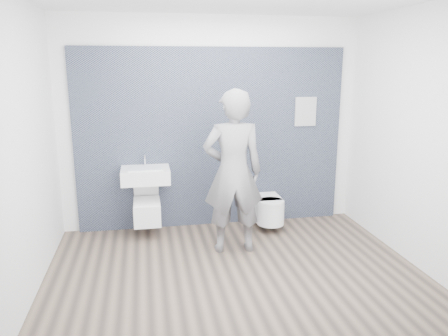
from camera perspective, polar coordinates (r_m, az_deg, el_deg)
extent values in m
plane|color=brown|center=(4.88, 1.32, -13.16)|extent=(4.00, 4.00, 0.00)
plane|color=silver|center=(5.89, -1.61, 5.80)|extent=(4.00, 0.00, 4.00)
plane|color=silver|center=(3.01, 7.32, -1.74)|extent=(4.00, 0.00, 4.00)
plane|color=silver|center=(4.47, -24.55, 2.14)|extent=(0.00, 3.00, 3.00)
plane|color=silver|center=(5.22, 23.49, 3.70)|extent=(0.00, 3.00, 3.00)
cube|color=black|center=(6.20, -1.48, -7.16)|extent=(3.60, 0.06, 2.40)
cube|color=white|center=(5.65, -10.21, -0.93)|extent=(0.61, 0.46, 0.18)
cube|color=silver|center=(5.61, -10.25, -0.11)|extent=(0.43, 0.30, 0.03)
cylinder|color=silver|center=(5.77, -10.30, 1.09)|extent=(0.02, 0.02, 0.15)
cylinder|color=silver|center=(5.71, -10.32, 1.63)|extent=(0.02, 0.10, 0.02)
cylinder|color=silver|center=(5.89, -10.17, -1.87)|extent=(0.04, 0.04, 0.12)
cube|color=white|center=(5.77, -10.01, -5.63)|extent=(0.34, 0.49, 0.29)
cylinder|color=silver|center=(5.70, -10.06, -4.53)|extent=(0.24, 0.24, 0.03)
cube|color=white|center=(5.69, -10.07, -4.28)|extent=(0.32, 0.39, 0.02)
cube|color=white|center=(5.76, -10.15, -2.51)|extent=(0.32, 0.24, 0.29)
cube|color=silver|center=(6.01, -10.00, -5.90)|extent=(0.09, 0.06, 0.08)
cube|color=white|center=(6.04, 5.55, -5.22)|extent=(0.36, 0.42, 0.30)
cylinder|color=white|center=(5.85, 6.12, -5.86)|extent=(0.36, 0.36, 0.30)
cube|color=white|center=(5.97, 5.67, -3.81)|extent=(0.34, 0.40, 0.03)
cylinder|color=white|center=(5.78, 6.21, -4.39)|extent=(0.34, 0.34, 0.03)
cube|color=silver|center=(6.24, 5.08, -5.66)|extent=(0.10, 0.06, 0.08)
cube|color=silver|center=(6.48, 10.01, -6.46)|extent=(0.30, 0.03, 0.40)
imported|color=slate|center=(5.05, 1.19, -0.56)|extent=(0.72, 0.49, 1.92)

